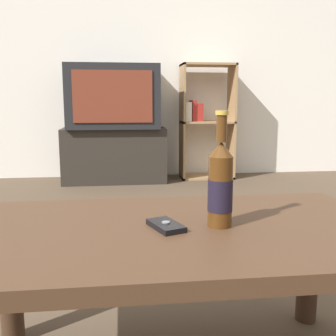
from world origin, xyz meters
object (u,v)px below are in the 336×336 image
(television, at_px, (113,97))
(cell_phone, at_px, (166,226))
(tv_stand, at_px, (115,155))
(beer_bottle, at_px, (220,185))
(bookshelf, at_px, (204,120))

(television, relative_size, cell_phone, 6.64)
(cell_phone, bearing_deg, tv_stand, 72.32)
(beer_bottle, bearing_deg, bookshelf, 78.82)
(television, bearing_deg, cell_phone, -86.44)
(tv_stand, xyz_separation_m, beer_bottle, (0.31, -2.75, 0.29))
(beer_bottle, bearing_deg, cell_phone, -178.50)
(tv_stand, bearing_deg, bookshelf, 4.81)
(television, height_order, beer_bottle, television)
(bookshelf, distance_m, cell_phone, 2.91)
(bookshelf, relative_size, cell_phone, 8.83)
(television, distance_m, bookshelf, 0.89)
(beer_bottle, distance_m, cell_phone, 0.17)
(tv_stand, relative_size, beer_bottle, 3.26)
(bookshelf, height_order, beer_bottle, bookshelf)
(bookshelf, bearing_deg, cell_phone, -103.82)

